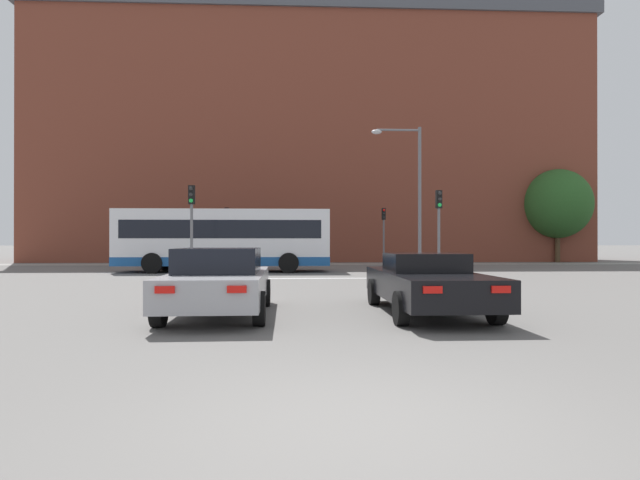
{
  "coord_description": "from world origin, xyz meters",
  "views": [
    {
      "loc": [
        -0.55,
        -4.13,
        1.54
      ],
      "look_at": [
        0.65,
        21.89,
        1.63
      ],
      "focal_mm": 28.0,
      "sensor_mm": 36.0,
      "label": 1
    }
  ],
  "objects_px": {
    "traffic_light_near_left": "(192,215)",
    "traffic_light_near_right": "(439,218)",
    "bus_crossing_lead": "(225,239)",
    "pedestrian_walking_east": "(302,249)",
    "street_lamp_junction": "(411,183)",
    "traffic_light_far_right": "(384,226)",
    "pedestrian_waiting": "(227,249)",
    "car_saloon_left": "(220,281)",
    "car_roadster_right": "(426,283)",
    "traffic_light_far_left": "(227,226)"
  },
  "relations": [
    {
      "from": "bus_crossing_lead",
      "to": "traffic_light_near_right",
      "type": "xyz_separation_m",
      "value": [
        10.01,
        -3.85,
        0.9
      ]
    },
    {
      "from": "bus_crossing_lead",
      "to": "pedestrian_waiting",
      "type": "distance_m",
      "value": 8.18
    },
    {
      "from": "street_lamp_junction",
      "to": "pedestrian_walking_east",
      "type": "distance_m",
      "value": 11.75
    },
    {
      "from": "bus_crossing_lead",
      "to": "street_lamp_junction",
      "type": "distance_m",
      "value": 9.79
    },
    {
      "from": "car_roadster_right",
      "to": "traffic_light_far_right",
      "type": "distance_m",
      "value": 23.47
    },
    {
      "from": "street_lamp_junction",
      "to": "traffic_light_far_left",
      "type": "bearing_deg",
      "value": 137.57
    },
    {
      "from": "car_saloon_left",
      "to": "car_roadster_right",
      "type": "relative_size",
      "value": 0.93
    },
    {
      "from": "car_saloon_left",
      "to": "traffic_light_far_left",
      "type": "xyz_separation_m",
      "value": [
        -3.07,
        22.91,
        1.86
      ]
    },
    {
      "from": "traffic_light_near_left",
      "to": "pedestrian_waiting",
      "type": "height_order",
      "value": "traffic_light_near_left"
    },
    {
      "from": "traffic_light_far_right",
      "to": "pedestrian_walking_east",
      "type": "xyz_separation_m",
      "value": [
        -5.59,
        0.26,
        -1.53
      ]
    },
    {
      "from": "bus_crossing_lead",
      "to": "pedestrian_walking_east",
      "type": "xyz_separation_m",
      "value": [
        4.04,
        8.33,
        -0.63
      ]
    },
    {
      "from": "car_roadster_right",
      "to": "bus_crossing_lead",
      "type": "relative_size",
      "value": 0.46
    },
    {
      "from": "bus_crossing_lead",
      "to": "street_lamp_junction",
      "type": "height_order",
      "value": "street_lamp_junction"
    },
    {
      "from": "traffic_light_near_left",
      "to": "pedestrian_walking_east",
      "type": "bearing_deg",
      "value": 69.3
    },
    {
      "from": "traffic_light_far_left",
      "to": "car_saloon_left",
      "type": "bearing_deg",
      "value": -82.37
    },
    {
      "from": "bus_crossing_lead",
      "to": "traffic_light_far_right",
      "type": "distance_m",
      "value": 12.6
    },
    {
      "from": "traffic_light_far_left",
      "to": "street_lamp_junction",
      "type": "bearing_deg",
      "value": -42.43
    },
    {
      "from": "pedestrian_waiting",
      "to": "car_saloon_left",
      "type": "bearing_deg",
      "value": 94.62
    },
    {
      "from": "traffic_light_far_right",
      "to": "street_lamp_junction",
      "type": "xyz_separation_m",
      "value": [
        -0.37,
        -9.72,
        1.8
      ]
    },
    {
      "from": "pedestrian_walking_east",
      "to": "traffic_light_near_right",
      "type": "bearing_deg",
      "value": 53.83
    },
    {
      "from": "traffic_light_far_left",
      "to": "car_roadster_right",
      "type": "bearing_deg",
      "value": -71.86
    },
    {
      "from": "car_saloon_left",
      "to": "bus_crossing_lead",
      "type": "bearing_deg",
      "value": 96.57
    },
    {
      "from": "traffic_light_near_right",
      "to": "pedestrian_walking_east",
      "type": "height_order",
      "value": "traffic_light_near_right"
    },
    {
      "from": "car_roadster_right",
      "to": "traffic_light_near_left",
      "type": "xyz_separation_m",
      "value": [
        -7.25,
        10.73,
        2.0
      ]
    },
    {
      "from": "car_roadster_right",
      "to": "street_lamp_junction",
      "type": "relative_size",
      "value": 0.69
    },
    {
      "from": "traffic_light_far_right",
      "to": "pedestrian_waiting",
      "type": "height_order",
      "value": "traffic_light_far_right"
    },
    {
      "from": "traffic_light_far_left",
      "to": "pedestrian_waiting",
      "type": "xyz_separation_m",
      "value": [
        -0.03,
        0.38,
        -1.51
      ]
    },
    {
      "from": "traffic_light_far_left",
      "to": "pedestrian_walking_east",
      "type": "bearing_deg",
      "value": 7.0
    },
    {
      "from": "car_saloon_left",
      "to": "traffic_light_far_left",
      "type": "height_order",
      "value": "traffic_light_far_left"
    },
    {
      "from": "pedestrian_waiting",
      "to": "bus_crossing_lead",
      "type": "bearing_deg",
      "value": 94.15
    },
    {
      "from": "traffic_light_near_right",
      "to": "traffic_light_far_right",
      "type": "bearing_deg",
      "value": 91.83
    },
    {
      "from": "pedestrian_waiting",
      "to": "traffic_light_far_right",
      "type": "bearing_deg",
      "value": 176.96
    },
    {
      "from": "car_saloon_left",
      "to": "traffic_light_near_left",
      "type": "distance_m",
      "value": 11.35
    },
    {
      "from": "traffic_light_near_right",
      "to": "pedestrian_walking_east",
      "type": "relative_size",
      "value": 2.12
    },
    {
      "from": "street_lamp_junction",
      "to": "car_roadster_right",
      "type": "bearing_deg",
      "value": -101.63
    },
    {
      "from": "bus_crossing_lead",
      "to": "traffic_light_far_right",
      "type": "relative_size",
      "value": 2.78
    },
    {
      "from": "car_roadster_right",
      "to": "traffic_light_far_left",
      "type": "bearing_deg",
      "value": 107.53
    },
    {
      "from": "car_saloon_left",
      "to": "bus_crossing_lead",
      "type": "distance_m",
      "value": 15.36
    },
    {
      "from": "traffic_light_far_left",
      "to": "pedestrian_waiting",
      "type": "distance_m",
      "value": 1.56
    },
    {
      "from": "traffic_light_near_left",
      "to": "traffic_light_near_right",
      "type": "bearing_deg",
      "value": 2.78
    },
    {
      "from": "traffic_light_near_left",
      "to": "pedestrian_waiting",
      "type": "bearing_deg",
      "value": 91.15
    },
    {
      "from": "pedestrian_waiting",
      "to": "pedestrian_walking_east",
      "type": "height_order",
      "value": "pedestrian_waiting"
    },
    {
      "from": "car_saloon_left",
      "to": "car_roadster_right",
      "type": "bearing_deg",
      "value": -0.14
    },
    {
      "from": "traffic_light_near_left",
      "to": "pedestrian_walking_east",
      "type": "distance_m",
      "value": 13.68
    },
    {
      "from": "car_saloon_left",
      "to": "street_lamp_junction",
      "type": "distance_m",
      "value": 15.76
    },
    {
      "from": "car_roadster_right",
      "to": "bus_crossing_lead",
      "type": "height_order",
      "value": "bus_crossing_lead"
    },
    {
      "from": "traffic_light_far_left",
      "to": "traffic_light_far_right",
      "type": "bearing_deg",
      "value": 1.95
    },
    {
      "from": "traffic_light_near_left",
      "to": "traffic_light_near_right",
      "type": "relative_size",
      "value": 1.03
    },
    {
      "from": "bus_crossing_lead",
      "to": "pedestrian_walking_east",
      "type": "relative_size",
      "value": 5.92
    },
    {
      "from": "pedestrian_waiting",
      "to": "traffic_light_far_left",
      "type": "bearing_deg",
      "value": 91.55
    }
  ]
}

